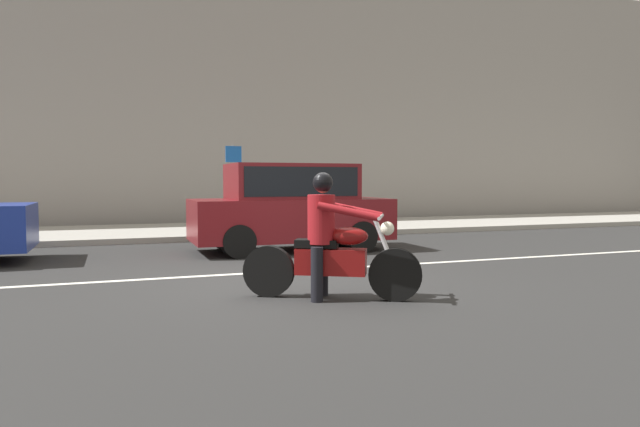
{
  "coord_description": "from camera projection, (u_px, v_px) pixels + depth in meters",
  "views": [
    {
      "loc": [
        -2.37,
        -7.8,
        1.47
      ],
      "look_at": [
        0.41,
        -0.22,
        0.99
      ],
      "focal_mm": 31.9,
      "sensor_mm": 36.0,
      "label": 1
    }
  ],
  "objects": [
    {
      "name": "lane_marking_stripe",
      "position": [
        233.0,
        274.0,
        8.85
      ],
      "size": [
        18.0,
        0.14,
        0.01
      ],
      "primitive_type": "cube",
      "color": "silver",
      "rests_on": "ground_plane"
    },
    {
      "name": "motorcycle_with_rider_crimson",
      "position": [
        330.0,
        248.0,
        7.0
      ],
      "size": [
        2.0,
        1.22,
        1.57
      ],
      "color": "black",
      "rests_on": "ground_plane"
    },
    {
      "name": "ground_plane",
      "position": [
        288.0,
        282.0,
        8.21
      ],
      "size": [
        80.0,
        80.0,
        0.0
      ],
      "primitive_type": "plane",
      "color": "#262626"
    },
    {
      "name": "parked_hatchback_maroon",
      "position": [
        291.0,
        206.0,
        11.76
      ],
      "size": [
        4.06,
        1.76,
        1.8
      ],
      "color": "maroon",
      "rests_on": "ground_plane"
    },
    {
      "name": "building_facade",
      "position": [
        186.0,
        86.0,
        18.63
      ],
      "size": [
        40.0,
        1.4,
        9.1
      ],
      "primitive_type": "cube",
      "color": "gray",
      "rests_on": "ground_plane"
    },
    {
      "name": "street_sign_post",
      "position": [
        234.0,
        178.0,
        15.59
      ],
      "size": [
        0.44,
        0.08,
        2.29
      ],
      "color": "gray",
      "rests_on": "sidewalk_slab"
    },
    {
      "name": "sidewalk_slab",
      "position": [
        204.0,
        231.0,
        15.71
      ],
      "size": [
        40.0,
        4.4,
        0.14
      ],
      "primitive_type": "cube",
      "color": "#99968E",
      "rests_on": "ground_plane"
    }
  ]
}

